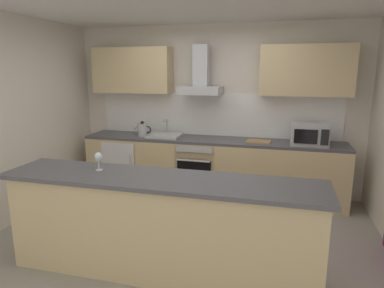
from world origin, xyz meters
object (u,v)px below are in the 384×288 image
at_px(microwave, 309,134).
at_px(range_hood, 201,79).
at_px(refrigerator, 126,163).
at_px(oven, 199,167).
at_px(chopping_board, 259,141).
at_px(wine_glass, 98,158).
at_px(sink, 165,135).
at_px(kettle, 143,130).

xyz_separation_m(microwave, range_hood, (-1.58, 0.16, 0.74)).
bearing_deg(refrigerator, microwave, -0.51).
relative_size(oven, microwave, 1.60).
height_order(microwave, chopping_board, microwave).
relative_size(microwave, wine_glass, 2.81).
bearing_deg(refrigerator, chopping_board, -0.57).
distance_m(sink, chopping_board, 1.44).
bearing_deg(oven, refrigerator, -179.87).
xyz_separation_m(refrigerator, range_hood, (1.22, 0.13, 1.36)).
bearing_deg(oven, chopping_board, -1.52).
height_order(refrigerator, wine_glass, wine_glass).
bearing_deg(oven, microwave, -1.01).
bearing_deg(refrigerator, wine_glass, -70.63).
relative_size(oven, refrigerator, 0.94).
height_order(kettle, range_hood, range_hood).
bearing_deg(refrigerator, kettle, -5.48).
bearing_deg(range_hood, microwave, -5.69).
xyz_separation_m(microwave, sink, (-2.13, 0.04, -0.12)).
bearing_deg(range_hood, refrigerator, -173.81).
relative_size(range_hood, wine_glass, 4.05).
bearing_deg(sink, range_hood, 12.21).
height_order(microwave, sink, microwave).
height_order(oven, wine_glass, wine_glass).
distance_m(sink, wine_glass, 2.07).
bearing_deg(chopping_board, wine_glass, -124.41).
bearing_deg(refrigerator, range_hood, 6.19).
xyz_separation_m(refrigerator, kettle, (0.32, -0.03, 0.58)).
bearing_deg(oven, range_hood, 90.00).
relative_size(refrigerator, kettle, 2.94).
bearing_deg(wine_glass, range_hood, 77.18).
bearing_deg(kettle, wine_glass, -78.85).
height_order(wine_glass, chopping_board, wine_glass).
height_order(oven, range_hood, range_hood).
height_order(sink, range_hood, range_hood).
relative_size(microwave, chopping_board, 1.47).
xyz_separation_m(microwave, kettle, (-2.48, -0.01, -0.04)).
relative_size(oven, chopping_board, 2.35).
distance_m(refrigerator, microwave, 2.87).
bearing_deg(microwave, sink, 178.95).
bearing_deg(sink, kettle, -172.70).
xyz_separation_m(kettle, chopping_board, (1.79, 0.01, -0.09)).
distance_m(oven, chopping_board, 1.00).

